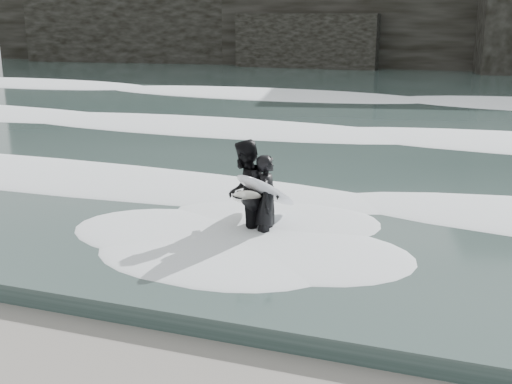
# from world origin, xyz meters

# --- Properties ---
(sea) EXTENTS (90.00, 52.00, 0.30)m
(sea) POSITION_xyz_m (0.00, 29.00, 0.15)
(sea) COLOR #2F413E
(sea) RESTS_ON ground
(foam_near) EXTENTS (60.00, 3.20, 0.20)m
(foam_near) POSITION_xyz_m (0.00, 9.00, 0.40)
(foam_near) COLOR white
(foam_near) RESTS_ON sea
(foam_mid) EXTENTS (60.00, 4.00, 0.24)m
(foam_mid) POSITION_xyz_m (0.00, 16.00, 0.42)
(foam_mid) COLOR white
(foam_mid) RESTS_ON sea
(foam_far) EXTENTS (60.00, 4.80, 0.30)m
(foam_far) POSITION_xyz_m (0.00, 25.00, 0.45)
(foam_far) COLOR white
(foam_far) RESTS_ON sea
(surfer_left) EXTENTS (1.21, 1.94, 1.68)m
(surfer_left) POSITION_xyz_m (0.49, 6.44, 0.85)
(surfer_left) COLOR black
(surfer_left) RESTS_ON ground
(surfer_right) EXTENTS (1.19, 2.15, 1.91)m
(surfer_right) POSITION_xyz_m (0.19, 6.48, 0.96)
(surfer_right) COLOR black
(surfer_right) RESTS_ON ground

